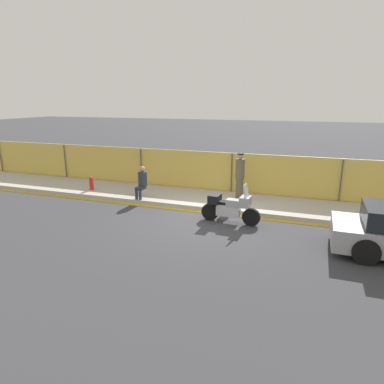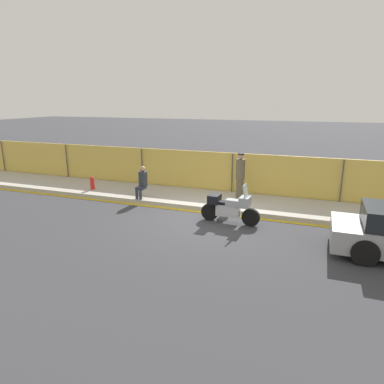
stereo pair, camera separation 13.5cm
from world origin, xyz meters
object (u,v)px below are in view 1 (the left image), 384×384
at_px(motorcycle, 230,207).
at_px(fire_hydrant, 91,183).
at_px(person_seated_on_curb, 142,180).
at_px(officer_standing, 240,175).

xyz_separation_m(motorcycle, fire_hydrant, (-6.72, 1.63, -0.09)).
distance_m(motorcycle, person_seated_on_curb, 4.21).
relative_size(officer_standing, person_seated_on_curb, 1.44).
bearing_deg(officer_standing, motorcycle, -85.52).
height_order(motorcycle, person_seated_on_curb, person_seated_on_curb).
height_order(officer_standing, person_seated_on_curb, officer_standing).
relative_size(motorcycle, fire_hydrant, 3.52).
xyz_separation_m(motorcycle, officer_standing, (-0.19, 2.47, 0.57)).
distance_m(motorcycle, officer_standing, 2.54).
bearing_deg(motorcycle, officer_standing, 98.07).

